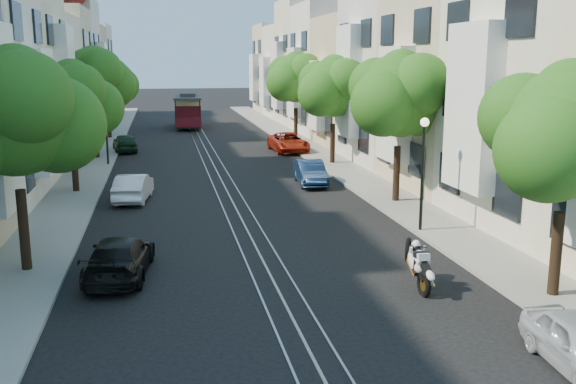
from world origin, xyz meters
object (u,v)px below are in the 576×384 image
lamp_west (106,119)px  tree_w_d (108,81)px  tree_e_a (569,137)px  tree_w_b (72,102)px  parked_car_e_mid (311,173)px  parked_car_w_near (120,257)px  parked_car_w_far (125,143)px  tree_e_b (401,97)px  lamp_east (423,157)px  tree_w_c (94,80)px  tree_w_a (16,116)px  sportbike_rider (418,262)px  tree_e_d (297,79)px  cable_car (188,109)px  parked_car_w_mid (133,187)px  tree_e_c (334,89)px  parked_car_e_far (288,142)px

lamp_west → tree_w_d: bearing=93.4°
tree_e_a → tree_w_b: (-14.40, 17.00, 0.00)m
parked_car_e_mid → parked_car_w_near: size_ratio=0.90×
parked_car_w_far → tree_e_b: bearing=116.0°
lamp_east → parked_car_e_mid: bearing=100.9°
parked_car_e_mid → parked_car_w_near: bearing=-121.0°
tree_w_c → lamp_west: 3.81m
parked_car_e_mid → tree_w_b: bearing=-177.0°
tree_w_a → sportbike_rider: size_ratio=3.40×
tree_e_d → parked_car_w_near: 32.39m
sportbike_rider → tree_w_a: bearing=162.2°
cable_car → tree_w_c: bearing=-106.2°
parked_car_w_mid → parked_car_w_far: size_ratio=1.02×
tree_e_d → tree_w_d: tree_e_d is taller
sportbike_rider → cable_car: bearing=95.8°
tree_e_a → lamp_west: size_ratio=1.51×
tree_e_d → lamp_west: bearing=-146.5°
tree_w_a → tree_e_d: bearing=63.6°
tree_e_a → tree_e_d: 34.00m
tree_w_a → tree_e_c: bearing=51.3°
parked_car_w_near → lamp_east: bearing=-158.4°
tree_w_a → parked_car_w_mid: (2.74, 9.75, -4.11)m
tree_w_b → lamp_east: tree_w_b is taller
tree_w_c → sportbike_rider: 29.11m
tree_e_c → tree_w_c: bearing=160.9°
tree_w_a → parked_car_w_near: 5.04m
lamp_east → tree_e_c: bearing=86.6°
parked_car_w_mid → parked_car_w_far: bearing=-78.4°
tree_w_c → tree_e_c: bearing=-19.1°
lamp_west → parked_car_w_near: (1.90, -20.94, -2.24)m
tree_e_a → tree_e_d: tree_e_d is taller
tree_e_d → tree_w_a: 32.38m
tree_e_c → lamp_east: tree_e_c is taller
tree_w_c → sportbike_rider: bearing=-67.5°
tree_w_d → lamp_west: (0.84, -13.98, -1.75)m
lamp_west → parked_car_e_mid: 13.60m
tree_e_d → sportbike_rider: 33.04m
tree_w_b → parked_car_w_near: tree_w_b is taller
lamp_west → cable_car: size_ratio=0.52×
tree_w_b → tree_e_d: bearing=49.7°
tree_w_c → parked_car_w_far: tree_w_c is taller
tree_e_b → parked_car_w_far: (-12.86, 19.09, -4.10)m
parked_car_e_far → parked_car_w_mid: bearing=-127.7°
tree_e_b → tree_w_b: 15.25m
tree_e_d → parked_car_w_mid: 22.90m
tree_w_c → parked_car_e_far: 13.51m
tree_w_c → parked_car_w_mid: 14.24m
parked_car_e_far → parked_car_w_mid: 17.31m
tree_w_c → lamp_east: 25.01m
tree_e_c → tree_e_d: (0.00, 11.00, 0.27)m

